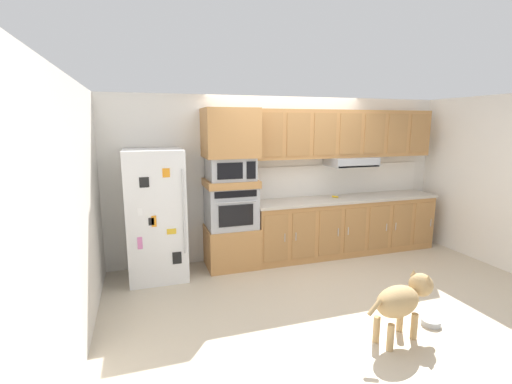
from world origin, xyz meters
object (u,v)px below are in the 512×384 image
at_px(refrigerator, 156,215).
at_px(screwdriver, 335,197).
at_px(built_in_oven, 231,207).
at_px(microwave, 230,168).
at_px(dog_food_bowl, 431,322).
at_px(dog, 403,299).

xyz_separation_m(refrigerator, screwdriver, (2.80, 0.12, 0.05)).
bearing_deg(built_in_oven, screwdriver, 1.77).
bearing_deg(microwave, dog_food_bowl, -54.19).
bearing_deg(microwave, refrigerator, -176.34).
height_order(microwave, screwdriver, microwave).
distance_m(microwave, screwdriver, 1.82).
xyz_separation_m(microwave, screwdriver, (1.75, 0.05, -0.53)).
xyz_separation_m(built_in_oven, screwdriver, (1.75, 0.05, 0.03)).
xyz_separation_m(screwdriver, dog_food_bowl, (-0.14, -2.28, -0.90)).
bearing_deg(screwdriver, built_in_oven, -178.23).
relative_size(refrigerator, screwdriver, 10.43).
bearing_deg(refrigerator, dog, -45.77).
distance_m(refrigerator, built_in_oven, 1.06).
distance_m(built_in_oven, screwdriver, 1.75).
distance_m(built_in_oven, microwave, 0.56).
height_order(built_in_oven, microwave, microwave).
relative_size(refrigerator, built_in_oven, 2.51).
height_order(refrigerator, screwdriver, refrigerator).
height_order(screwdriver, dog, screwdriver).
bearing_deg(dog, microwave, 101.94).
relative_size(microwave, dog_food_bowl, 3.22).
xyz_separation_m(refrigerator, microwave, (1.06, 0.07, 0.58)).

